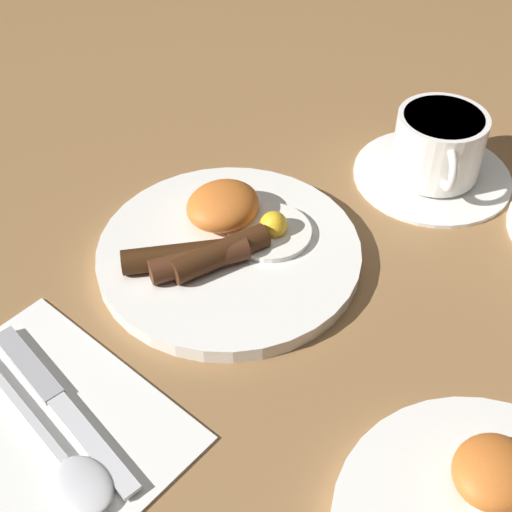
{
  "coord_description": "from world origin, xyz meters",
  "views": [
    {
      "loc": [
        0.35,
        0.35,
        0.48
      ],
      "look_at": [
        -0.0,
        0.03,
        0.03
      ],
      "focal_mm": 50.0,
      "sensor_mm": 36.0,
      "label": 1
    }
  ],
  "objects_px": {
    "teacup_near": "(437,153)",
    "spoon": "(70,467)",
    "knife": "(54,396)",
    "breakfast_plate_near": "(227,246)"
  },
  "relations": [
    {
      "from": "breakfast_plate_near",
      "to": "teacup_near",
      "type": "height_order",
      "value": "teacup_near"
    },
    {
      "from": "teacup_near",
      "to": "spoon",
      "type": "relative_size",
      "value": 0.9
    },
    {
      "from": "breakfast_plate_near",
      "to": "teacup_near",
      "type": "relative_size",
      "value": 1.48
    },
    {
      "from": "teacup_near",
      "to": "knife",
      "type": "relative_size",
      "value": 0.86
    },
    {
      "from": "breakfast_plate_near",
      "to": "knife",
      "type": "relative_size",
      "value": 1.27
    },
    {
      "from": "breakfast_plate_near",
      "to": "teacup_near",
      "type": "bearing_deg",
      "value": 161.29
    },
    {
      "from": "teacup_near",
      "to": "spoon",
      "type": "xyz_separation_m",
      "value": [
        0.48,
        -0.01,
        -0.02
      ]
    },
    {
      "from": "breakfast_plate_near",
      "to": "spoon",
      "type": "height_order",
      "value": "breakfast_plate_near"
    },
    {
      "from": "teacup_near",
      "to": "spoon",
      "type": "distance_m",
      "value": 0.48
    },
    {
      "from": "breakfast_plate_near",
      "to": "spoon",
      "type": "bearing_deg",
      "value": 16.86
    }
  ]
}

